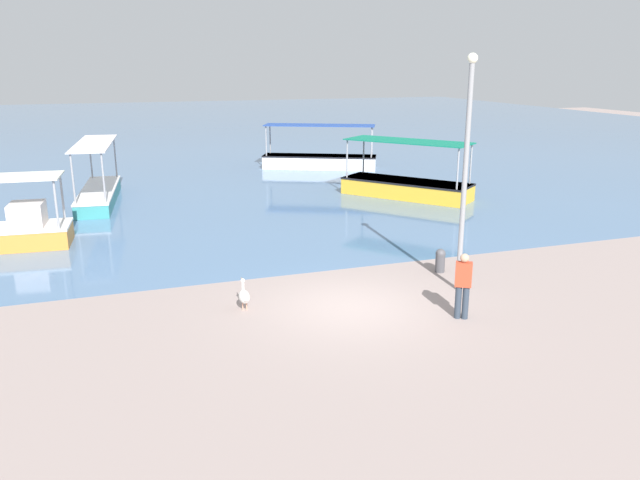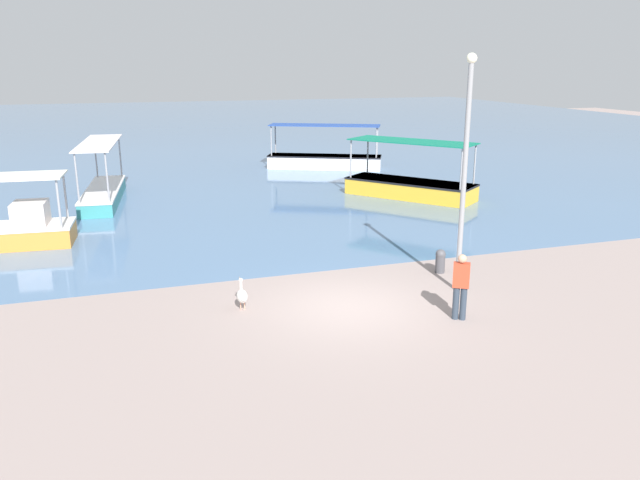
% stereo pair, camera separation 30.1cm
% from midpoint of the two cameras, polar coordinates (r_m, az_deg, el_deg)
% --- Properties ---
extents(ground, '(120.00, 120.00, 0.00)m').
position_cam_midpoint_polar(ground, '(16.42, 2.29, -6.16)').
color(ground, gray).
extents(harbor_water, '(110.00, 90.00, 0.00)m').
position_cam_midpoint_polar(harbor_water, '(62.73, -13.91, 9.80)').
color(harbor_water, '#51739A').
rests_on(harbor_water, ground).
extents(fishing_boat_outer, '(6.80, 4.30, 2.62)m').
position_cam_midpoint_polar(fishing_boat_outer, '(37.92, -0.27, 7.40)').
color(fishing_boat_outer, white).
rests_on(fishing_boat_outer, harbor_water).
extents(fishing_boat_near_right, '(2.13, 6.87, 2.73)m').
position_cam_midpoint_polar(fishing_boat_near_right, '(30.27, -19.84, 4.21)').
color(fishing_boat_near_right, teal).
rests_on(fishing_boat_near_right, harbor_water).
extents(fishing_boat_center, '(5.34, 5.99, 2.67)m').
position_cam_midpoint_polar(fishing_boat_center, '(29.94, 7.62, 4.97)').
color(fishing_boat_center, gold).
rests_on(fishing_boat_center, harbor_water).
extents(pelican, '(0.31, 0.80, 0.80)m').
position_cam_midpoint_polar(pelican, '(16.26, -7.48, -5.09)').
color(pelican, '#E0997A').
rests_on(pelican, ground).
extents(lamp_post, '(0.28, 0.28, 6.41)m').
position_cam_midpoint_polar(lamp_post, '(17.16, 12.69, 6.83)').
color(lamp_post, gray).
rests_on(lamp_post, ground).
extents(mooring_bollard, '(0.31, 0.31, 0.73)m').
position_cam_midpoint_polar(mooring_bollard, '(19.30, 10.50, -1.78)').
color(mooring_bollard, '#47474C').
rests_on(mooring_bollard, ground).
extents(fisherman_standing, '(0.46, 0.39, 1.69)m').
position_cam_midpoint_polar(fisherman_standing, '(15.77, 12.40, -3.95)').
color(fisherman_standing, '#2F3B4A').
rests_on(fisherman_standing, ground).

